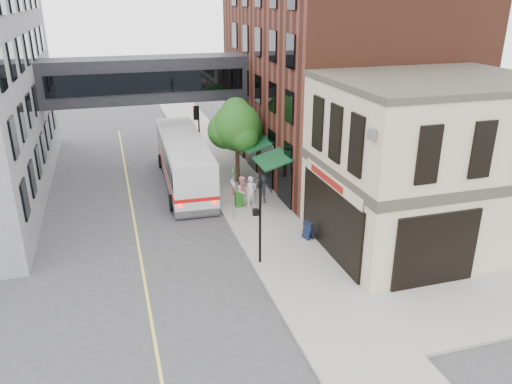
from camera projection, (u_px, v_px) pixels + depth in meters
ground at (265, 288)px, 21.84m from camera, size 120.00×120.00×0.00m
sidewalk_main at (231, 178)px, 34.83m from camera, size 4.00×60.00×0.15m
corner_building at (427, 164)px, 24.48m from camera, size 10.19×8.12×8.45m
brick_building at (335, 70)px, 35.31m from camera, size 13.76×18.00×14.00m
skyway_bridge at (146, 79)px, 34.70m from camera, size 14.00×3.18×3.00m
traffic_signal_near at (259, 207)px, 22.63m from camera, size 0.44×0.22×4.60m
traffic_signal_far at (197, 124)px, 35.84m from camera, size 0.53×0.28×4.50m
street_sign_pole at (233, 190)px, 27.48m from camera, size 0.08×0.75×3.00m
street_tree at (236, 126)px, 32.77m from camera, size 3.80×3.20×5.60m
lane_marking at (133, 212)px, 29.42m from camera, size 0.12×40.00×0.01m
bus at (184, 159)px, 33.22m from camera, size 3.21×11.98×3.20m
pedestrian_a at (251, 192)px, 29.58m from camera, size 0.76×0.57×1.88m
pedestrian_b at (243, 191)px, 29.70m from camera, size 1.12×1.04×1.85m
pedestrian_c at (263, 189)px, 30.09m from camera, size 1.30×0.89×1.85m
newspaper_box at (239, 199)px, 29.76m from camera, size 0.48×0.43×0.91m
sandwich_board at (308, 230)px, 25.79m from camera, size 0.50×0.61×0.95m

